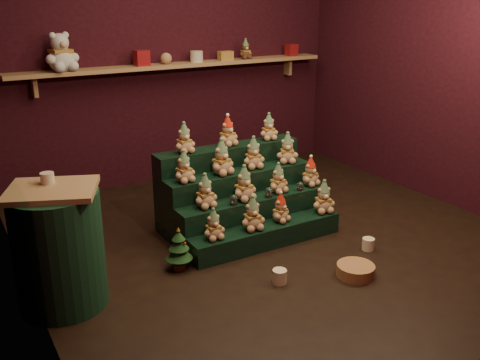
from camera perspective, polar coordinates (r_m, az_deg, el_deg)
ground at (r=4.73m, az=3.51°, el=-6.14°), size 4.00×4.00×0.00m
back_wall at (r=6.11m, az=-7.28°, el=13.18°), size 4.00×0.10×2.80m
right_wall at (r=5.73m, az=21.46°, el=11.66°), size 0.10×4.00×2.80m
back_shelf at (r=5.97m, az=-6.55°, el=12.04°), size 3.60×0.26×0.24m
riser_tier_front at (r=4.56m, az=2.84°, el=-5.92°), size 1.40×0.22×0.18m
riser_tier_midfront at (r=4.69m, az=1.38°, el=-3.94°), size 1.40×0.22×0.36m
riser_tier_midback at (r=4.83m, az=0.01°, el=-2.08°), size 1.40×0.22×0.54m
riser_tier_back at (r=4.98m, az=-1.28°, el=-0.33°), size 1.40×0.22×0.72m
teddy_0 at (r=4.24m, az=-2.85°, el=-4.74°), size 0.18×0.17×0.25m
teddy_1 at (r=4.39m, az=1.35°, el=-3.56°), size 0.22×0.21×0.29m
teddy_2 at (r=4.56m, az=4.34°, el=-2.96°), size 0.23×0.22×0.25m
teddy_3 at (r=4.80m, az=8.91°, el=-1.78°), size 0.24×0.23×0.29m
teddy_4 at (r=4.38m, az=-3.74°, el=-1.19°), size 0.22×0.20×0.28m
teddy_5 at (r=4.52m, az=0.45°, el=-0.35°), size 0.24×0.22×0.30m
teddy_6 at (r=4.72m, az=4.09°, el=0.20°), size 0.22×0.20×0.26m
teddy_7 at (r=4.92m, az=7.52°, el=0.90°), size 0.23×0.21×0.26m
teddy_8 at (r=4.45m, az=-6.00°, el=1.42°), size 0.22×0.20×0.26m
teddy_9 at (r=4.61m, az=-1.97°, el=2.45°), size 0.26×0.25×0.31m
teddy_10 at (r=4.79m, az=1.44°, el=2.91°), size 0.22×0.20×0.28m
teddy_11 at (r=4.96m, az=5.08°, el=3.41°), size 0.26×0.25×0.28m
teddy_12 at (r=4.64m, az=-5.97°, el=4.46°), size 0.20×0.19×0.26m
teddy_13 at (r=4.84m, az=-1.32°, el=5.23°), size 0.23×0.21×0.27m
teddy_14 at (r=5.06m, az=3.08°, el=5.68°), size 0.20×0.19×0.25m
snow_globe_a at (r=4.45m, az=-0.70°, el=-2.12°), size 0.07×0.07×0.09m
snow_globe_b at (r=4.62m, az=3.10°, el=-1.31°), size 0.07×0.07×0.09m
snow_globe_c at (r=4.81m, az=6.43°, el=-0.65°), size 0.06×0.06×0.08m
side_table at (r=3.79m, az=-18.77°, el=-6.90°), size 0.69×0.64×0.85m
table_ornament at (r=3.71m, az=-19.87°, el=0.21°), size 0.09×0.09×0.07m
mini_christmas_tree at (r=4.16m, az=-6.52°, el=-7.30°), size 0.21×0.21×0.35m
mug_left at (r=4.01m, az=4.24°, el=-10.22°), size 0.11×0.11×0.11m
mug_right at (r=4.61m, az=13.52°, el=-6.67°), size 0.10×0.10×0.10m
wicker_basket at (r=4.19m, az=12.22°, el=-9.40°), size 0.37×0.37×0.09m
white_bear at (r=5.52m, az=-18.65°, el=13.32°), size 0.39×0.36×0.46m
brown_bear at (r=6.30m, az=0.60°, el=13.79°), size 0.16×0.15×0.22m
gift_tin_red_a at (r=5.77m, az=-10.45°, el=12.68°), size 0.14×0.14×0.16m
gift_tin_cream at (r=6.02m, az=-4.66°, el=12.99°), size 0.14×0.14×0.12m
gift_tin_red_b at (r=6.68m, az=5.51°, el=13.65°), size 0.12×0.12×0.14m
shelf_plush_ball at (r=5.87m, az=-7.88°, el=12.72°), size 0.12×0.12×0.12m
scarf_gift_box at (r=6.19m, az=-1.55°, el=13.12°), size 0.16×0.10×0.10m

